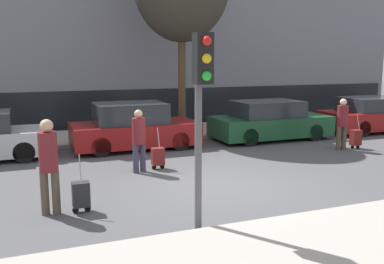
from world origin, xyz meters
name	(u,v)px	position (x,y,z in m)	size (l,w,h in m)	color
ground_plane	(218,185)	(0.00, 0.00, 0.00)	(80.00, 80.00, 0.00)	#4C4C4F
sidewalk_near	(322,248)	(0.00, -3.75, 0.06)	(28.00, 2.50, 0.12)	#A39E93
sidewalk_far	(141,134)	(0.00, 7.00, 0.06)	(28.00, 3.00, 0.12)	#A39E93
building_facade	(118,20)	(0.00, 10.60, 4.58)	(28.00, 2.85, 9.18)	slate
parked_car_1	(134,128)	(-0.83, 4.73, 0.69)	(4.03, 1.89, 1.49)	maroon
parked_car_2	(270,121)	(4.12, 4.50, 0.66)	(4.24, 1.86, 1.40)	#194728
parked_car_3	(374,115)	(8.98, 4.51, 0.65)	(4.39, 1.88, 1.38)	maroon
pedestrian_left	(48,161)	(-3.72, -0.61, 1.03)	(0.35, 0.34, 1.80)	#4C4233
trolley_left	(81,194)	(-3.18, -0.71, 0.35)	(0.34, 0.29, 1.13)	#262628
pedestrian_center	(139,137)	(-1.41, 1.75, 0.91)	(0.34, 0.34, 1.62)	#383347
trolley_center	(158,156)	(-0.88, 1.87, 0.34)	(0.34, 0.29, 1.11)	maroon
pedestrian_right	(342,121)	(5.30, 2.09, 0.93)	(0.35, 0.34, 1.64)	#4C4233
trolley_right	(356,138)	(5.85, 2.05, 0.36)	(0.34, 0.29, 1.15)	maroon
traffic_light	(201,92)	(-1.42, -2.37, 2.36)	(0.28, 0.47, 3.28)	#515154
parked_bicycle	(129,123)	(-0.42, 7.14, 0.49)	(1.77, 0.06, 0.96)	black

